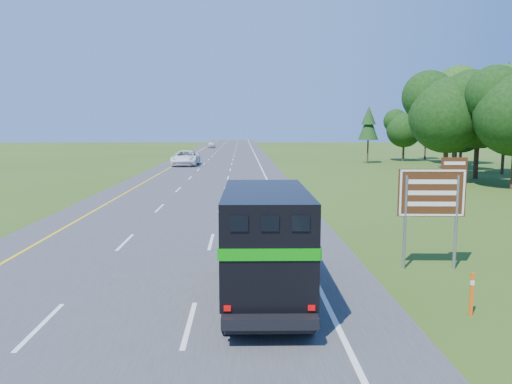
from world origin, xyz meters
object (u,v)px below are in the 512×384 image
at_px(far_car, 211,145).
at_px(horse_truck, 265,239).
at_px(white_suv, 186,158).
at_px(exit_sign, 433,197).

bearing_deg(far_car, horse_truck, -87.62).
xyz_separation_m(horse_truck, far_car, (-7.79, 103.90, -0.99)).
xyz_separation_m(white_suv, far_car, (-0.01, 54.16, -0.23)).
relative_size(horse_truck, white_suv, 1.06).
bearing_deg(white_suv, exit_sign, -72.69).
bearing_deg(far_car, exit_sign, -84.19).
height_order(far_car, exit_sign, exit_sign).
distance_m(white_suv, far_car, 54.16).
bearing_deg(horse_truck, exit_sign, 26.42).
relative_size(white_suv, far_car, 1.61).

